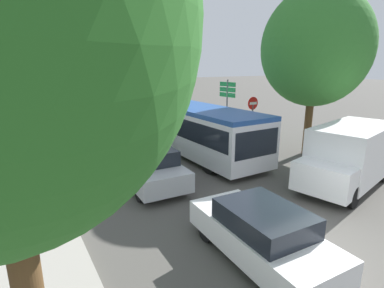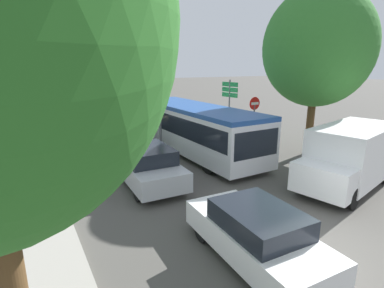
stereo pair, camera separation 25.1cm
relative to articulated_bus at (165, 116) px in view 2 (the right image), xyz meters
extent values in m
plane|color=#4F4C47|center=(-1.70, -12.80, -1.43)|extent=(200.00, 200.00, 0.00)
cube|color=#9E998E|center=(-8.43, 4.03, -1.36)|extent=(3.20, 43.66, 0.14)
cube|color=silver|center=(0.02, -3.62, -0.15)|extent=(2.55, 9.36, 2.02)
cube|color=black|center=(0.02, -3.62, 0.21)|extent=(2.57, 8.98, 0.89)
cube|color=#234C93|center=(0.02, -3.62, 0.95)|extent=(2.55, 9.36, 0.20)
cube|color=silver|center=(-0.02, 5.24, -0.15)|extent=(2.54, 6.41, 2.02)
cube|color=black|center=(-0.02, 5.24, 0.21)|extent=(2.56, 6.15, 0.89)
cube|color=#234C93|center=(-0.02, 5.24, 0.95)|extent=(2.54, 6.41, 0.20)
cylinder|color=black|center=(-0.01, 1.55, -0.15)|extent=(1.86, 0.99, 1.86)
cube|color=black|center=(0.04, -8.25, 0.09)|extent=(2.21, 0.11, 1.08)
cylinder|color=black|center=(1.08, -6.60, -0.94)|extent=(0.30, 0.99, 0.98)
cylinder|color=black|center=(-1.02, -6.61, -0.94)|extent=(0.30, 0.99, 0.98)
cylinder|color=black|center=(1.06, -0.62, -0.94)|extent=(0.30, 0.99, 0.98)
cylinder|color=black|center=(-1.05, -0.63, -0.94)|extent=(0.30, 0.99, 0.98)
cylinder|color=black|center=(1.03, 5.24, -0.94)|extent=(0.30, 0.99, 0.98)
cylinder|color=black|center=(-1.08, 5.23, -0.94)|extent=(0.30, 0.99, 0.98)
cube|color=silver|center=(-3.52, 20.86, -0.14)|extent=(3.30, 11.78, 2.02)
cube|color=black|center=(-3.52, 20.86, 0.22)|extent=(3.28, 11.20, 0.85)
cube|color=black|center=(-3.52, 20.86, 0.97)|extent=(3.30, 11.78, 0.20)
cylinder|color=black|center=(-4.36, 24.76, -0.93)|extent=(0.37, 1.03, 1.01)
cylinder|color=black|center=(-2.20, 24.63, -0.93)|extent=(0.37, 1.03, 1.01)
cylinder|color=black|center=(-4.82, 17.44, -0.93)|extent=(0.37, 1.03, 1.01)
cylinder|color=black|center=(-2.66, 17.31, -0.93)|extent=(0.37, 1.03, 1.01)
cube|color=white|center=(-3.36, -12.08, -0.88)|extent=(1.84, 3.98, 0.63)
cube|color=black|center=(-3.37, -12.18, -0.32)|extent=(1.62, 2.12, 0.48)
cylinder|color=black|center=(-4.00, -10.80, -1.14)|extent=(0.23, 0.60, 0.60)
cylinder|color=black|center=(-2.61, -10.87, -1.14)|extent=(0.23, 0.60, 0.60)
cylinder|color=black|center=(-2.73, -13.37, -1.14)|extent=(0.23, 0.60, 0.60)
cube|color=#B7BABF|center=(-3.76, -6.34, -0.82)|extent=(2.03, 4.38, 0.70)
cube|color=black|center=(-3.76, -6.45, -0.21)|extent=(1.78, 2.33, 0.53)
cylinder|color=black|center=(-4.45, -4.93, -1.11)|extent=(0.26, 0.66, 0.65)
cylinder|color=black|center=(-2.93, -5.01, -1.11)|extent=(0.26, 0.66, 0.65)
cylinder|color=black|center=(-4.59, -7.68, -1.11)|extent=(0.26, 0.66, 0.65)
cylinder|color=black|center=(-3.06, -7.75, -1.11)|extent=(0.26, 0.66, 0.65)
cube|color=black|center=(-3.45, -1.47, -0.81)|extent=(2.07, 4.46, 0.71)
cube|color=black|center=(-3.45, -1.57, -0.18)|extent=(1.82, 2.37, 0.54)
cylinder|color=black|center=(-4.16, -0.03, -1.10)|extent=(0.26, 0.68, 0.67)
cylinder|color=black|center=(-2.60, -0.11, -1.10)|extent=(0.26, 0.68, 0.67)
cylinder|color=black|center=(-4.30, -2.83, -1.10)|extent=(0.26, 0.68, 0.67)
cylinder|color=black|center=(-2.74, -2.90, -1.10)|extent=(0.26, 0.68, 0.67)
cube|color=tan|center=(-3.66, 3.95, -0.80)|extent=(2.09, 4.51, 0.72)
cube|color=black|center=(-3.67, 3.85, -0.17)|extent=(1.83, 2.40, 0.55)
cylinder|color=black|center=(-4.38, 5.40, -1.10)|extent=(0.26, 0.68, 0.67)
cylinder|color=black|center=(-2.81, 5.33, -1.10)|extent=(0.26, 0.68, 0.67)
cylinder|color=black|center=(-4.52, 2.58, -1.10)|extent=(0.26, 0.68, 0.67)
cylinder|color=black|center=(-2.95, 2.50, -1.10)|extent=(0.26, 0.68, 0.67)
cube|color=navy|center=(-3.72, 9.34, -0.87)|extent=(1.86, 4.01, 0.64)
cube|color=black|center=(-3.73, 9.25, -0.31)|extent=(1.63, 2.13, 0.49)
cylinder|color=black|center=(-4.36, 10.63, -1.13)|extent=(0.23, 0.61, 0.60)
cylinder|color=black|center=(-2.96, 10.56, -1.13)|extent=(0.23, 0.61, 0.60)
cylinder|color=black|center=(-4.48, 8.12, -1.13)|extent=(0.23, 0.61, 0.60)
cylinder|color=black|center=(-3.09, 8.05, -1.13)|extent=(0.23, 0.61, 0.60)
cube|color=white|center=(2.96, -10.39, -0.12)|extent=(4.43, 2.83, 2.00)
cube|color=white|center=(0.52, -10.93, -0.59)|extent=(1.28, 2.05, 1.00)
cylinder|color=black|center=(1.09, -11.66, -1.07)|extent=(0.75, 0.39, 0.72)
cylinder|color=black|center=(0.73, -10.02, -1.07)|extent=(0.75, 0.39, 0.72)
cylinder|color=black|center=(3.95, -9.32, -1.07)|extent=(0.75, 0.39, 0.72)
cylinder|color=#56595E|center=(-1.78, -3.30, 0.27)|extent=(0.12, 0.12, 3.40)
cube|color=black|center=(-1.78, -3.30, 1.52)|extent=(0.33, 0.25, 0.90)
sphere|color=red|center=(-1.77, -3.45, 1.80)|extent=(0.18, 0.18, 0.18)
sphere|color=#EAAD14|center=(-1.77, -3.45, 1.52)|extent=(0.18, 0.18, 0.18)
sphere|color=green|center=(-1.77, -3.45, 1.24)|extent=(0.18, 0.18, 0.18)
cylinder|color=#56595E|center=(3.41, -4.30, -0.23)|extent=(0.08, 0.08, 2.40)
cylinder|color=red|center=(3.41, -4.30, 1.04)|extent=(0.70, 0.03, 0.70)
cube|color=white|center=(3.41, -4.32, 1.04)|extent=(0.50, 0.04, 0.14)
cylinder|color=#56595E|center=(4.23, -0.96, 0.37)|extent=(0.10, 0.10, 3.60)
cube|color=#197A38|center=(4.23, -0.96, 1.87)|extent=(0.22, 1.40, 0.28)
cube|color=#197A38|center=(4.23, -0.96, 1.53)|extent=(0.22, 1.40, 0.28)
cube|color=#197A38|center=(4.23, -0.96, 1.19)|extent=(0.22, 1.40, 0.28)
cylinder|color=#51381E|center=(-8.27, -2.62, -0.01)|extent=(0.25, 0.25, 2.85)
cylinder|color=#51381E|center=(4.93, -6.80, 0.16)|extent=(0.38, 0.38, 3.20)
ellipsoid|color=#33752D|center=(4.93, -6.80, 3.86)|extent=(5.16, 5.16, 5.60)
ellipsoid|color=#1E561E|center=(5.37, -6.81, 3.02)|extent=(3.10, 3.10, 3.08)
camera|label=1|loc=(-7.96, -16.56, 3.02)|focal=28.00mm
camera|label=2|loc=(-7.75, -16.69, 3.02)|focal=28.00mm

